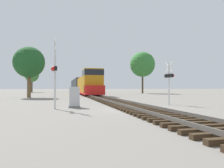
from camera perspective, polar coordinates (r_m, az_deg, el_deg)
The scene contains 9 objects.
ground_plane at distance 14.11m, azimuth 6.38°, elevation -6.55°, with size 400.00×400.00×0.00m, color slate.
rail_track_bed at distance 14.10m, azimuth 6.38°, elevation -6.01°, with size 2.60×160.00×0.31m.
freight_train at distance 57.87m, azimuth -8.23°, elevation -0.35°, with size 2.97×53.69×4.28m.
crossing_signal_near at distance 14.52m, azimuth -14.76°, elevation 3.66°, with size 0.43×1.01×4.64m.
crossing_signal_far at distance 18.02m, azimuth 14.72°, elevation 1.60°, with size 0.44×1.01×3.49m.
relay_cabinet at distance 15.32m, azimuth -9.83°, elevation -3.45°, with size 0.77×0.62×1.44m.
tree_far_right at distance 31.99m, azimuth -20.84°, elevation 5.28°, with size 4.23×4.23×6.96m.
tree_mid_background at distance 52.57m, azimuth 7.97°, elevation 5.08°, with size 5.94×5.94×9.87m.
tree_deep_background at distance 66.94m, azimuth -20.22°, elevation 2.20°, with size 4.03×4.03×7.03m.
Camera 1 is at (-4.61, -13.27, 1.38)m, focal length 35.00 mm.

